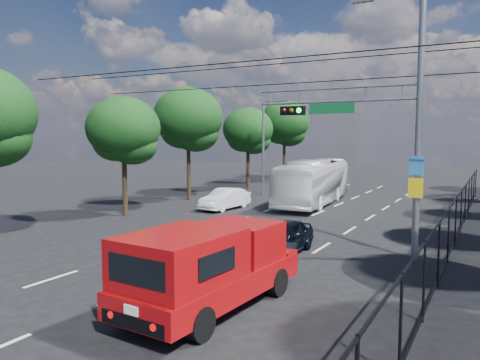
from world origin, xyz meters
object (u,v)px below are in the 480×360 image
Objects in this scene: white_bus at (314,182)px; navy_hatchback at (282,237)px; signal_mast at (384,114)px; red_pickup at (210,265)px; white_van at (225,199)px.

navy_hatchback is at bearing -80.12° from white_bus.
white_bus is at bearing 103.79° from navy_hatchback.
signal_mast is 1.58× the size of red_pickup.
white_van is (-3.96, -4.73, -0.82)m from white_bus.
signal_mast is 9.12m from red_pickup.
white_bus reaches higher than navy_hatchback.
white_bus reaches higher than white_van.
white_van is at bearing 148.10° from signal_mast.
white_van is at bearing 119.56° from red_pickup.
navy_hatchback is 13.56m from white_bus.
red_pickup is 1.57× the size of white_van.
navy_hatchback is at bearing -153.72° from signal_mast.
white_bus is (-6.83, 11.44, -3.79)m from signal_mast.
red_pickup is at bearing -55.59° from white_van.
red_pickup is 0.58× the size of white_bus.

